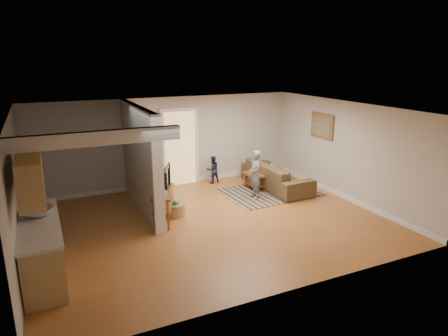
{
  "coord_description": "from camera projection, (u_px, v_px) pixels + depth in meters",
  "views": [
    {
      "loc": [
        -3.23,
        -7.58,
        3.57
      ],
      "look_at": [
        0.49,
        0.39,
        1.1
      ],
      "focal_mm": 32.0,
      "sensor_mm": 36.0,
      "label": 1
    }
  ],
  "objects": [
    {
      "name": "speaker_right",
      "position": [
        157.0,
        174.0,
        10.94
      ],
      "size": [
        0.1,
        0.1,
        0.9
      ],
      "primitive_type": "cube",
      "rotation": [
        0.0,
        0.0,
        0.17
      ],
      "color": "black",
      "rests_on": "ground"
    },
    {
      "name": "ground",
      "position": [
        212.0,
        222.0,
        8.89
      ],
      "size": [
        7.5,
        7.5,
        0.0
      ],
      "primitive_type": "plane",
      "color": "brown",
      "rests_on": "ground"
    },
    {
      "name": "toddler",
      "position": [
        213.0,
        183.0,
        11.66
      ],
      "size": [
        0.41,
        0.33,
        0.81
      ],
      "primitive_type": "imported",
      "rotation": [
        0.0,
        0.0,
        3.21
      ],
      "color": "#1D1D3C",
      "rests_on": "ground"
    },
    {
      "name": "speaker_left",
      "position": [
        152.0,
        193.0,
        9.41
      ],
      "size": [
        0.12,
        0.12,
        0.9
      ],
      "primitive_type": "cube",
      "rotation": [
        0.0,
        0.0,
        0.43
      ],
      "color": "black",
      "rests_on": "ground"
    },
    {
      "name": "area_rug",
      "position": [
        270.0,
        192.0,
        10.85
      ],
      "size": [
        2.58,
        1.95,
        0.01
      ],
      "primitive_type": "cube",
      "rotation": [
        0.0,
        0.0,
        0.06
      ],
      "color": "black",
      "rests_on": "ground"
    },
    {
      "name": "sofa",
      "position": [
        276.0,
        188.0,
        11.23
      ],
      "size": [
        0.98,
        2.42,
        0.7
      ],
      "primitive_type": "imported",
      "rotation": [
        0.0,
        0.0,
        1.59
      ],
      "color": "#453C22",
      "rests_on": "ground"
    },
    {
      "name": "toy_basket",
      "position": [
        175.0,
        209.0,
        9.23
      ],
      "size": [
        0.45,
        0.45,
        0.4
      ],
      "color": "#9D7E44",
      "rests_on": "ground"
    },
    {
      "name": "room_shell",
      "position": [
        157.0,
        160.0,
        8.44
      ],
      "size": [
        7.54,
        6.02,
        2.52
      ],
      "color": "beige",
      "rests_on": "ground"
    },
    {
      "name": "tv_console",
      "position": [
        163.0,
        194.0,
        8.74
      ],
      "size": [
        0.83,
        1.23,
        0.99
      ],
      "rotation": [
        0.0,
        0.0,
        -0.38
      ],
      "color": "#5F2D16",
      "rests_on": "ground"
    },
    {
      "name": "child",
      "position": [
        254.0,
        198.0,
        10.43
      ],
      "size": [
        0.36,
        0.5,
        1.27
      ],
      "primitive_type": "imported",
      "rotation": [
        0.0,
        0.0,
        -1.69
      ],
      "color": "slate",
      "rests_on": "ground"
    },
    {
      "name": "coffee_table",
      "position": [
        267.0,
        175.0,
        11.19
      ],
      "size": [
        1.21,
        0.76,
        0.69
      ],
      "rotation": [
        0.0,
        0.0,
        0.06
      ],
      "color": "#5F2D16",
      "rests_on": "ground"
    }
  ]
}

